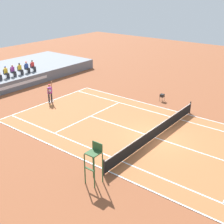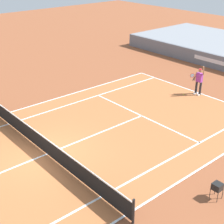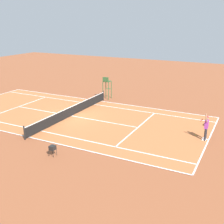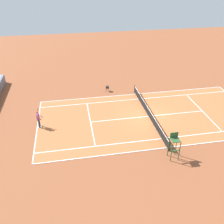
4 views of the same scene
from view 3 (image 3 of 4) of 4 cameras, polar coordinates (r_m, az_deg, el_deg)
The scene contains 7 objects.
ground_plane at distance 25.83m, azimuth -8.06°, elevation -0.83°, with size 80.00×80.00×0.00m, color brown.
court at distance 25.82m, azimuth -8.06°, elevation -0.81°, with size 11.08×23.88×0.03m.
net at distance 25.66m, azimuth -8.11°, elevation 0.27°, with size 11.98×0.10×1.07m.
tennis_player at distance 21.29m, azimuth 18.38°, elevation -2.90°, with size 0.76×0.63×2.08m.
tennis_ball at distance 22.24m, azimuth 16.44°, elevation -4.47°, with size 0.07×0.07×0.07m, color #D1E533.
umpire_chair at distance 30.97m, azimuth -1.05°, elevation 5.50°, with size 0.77×0.77×2.44m.
ball_hopper at distance 18.46m, azimuth -11.89°, elevation -7.01°, with size 0.36×0.36×0.70m.
Camera 3 is at (19.95, 14.18, 8.25)m, focal length 45.47 mm.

